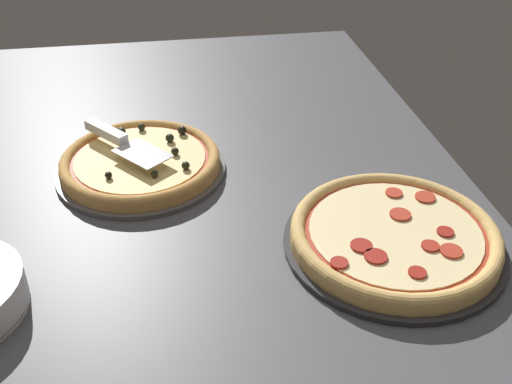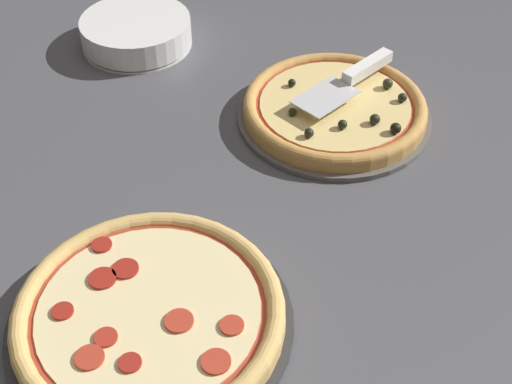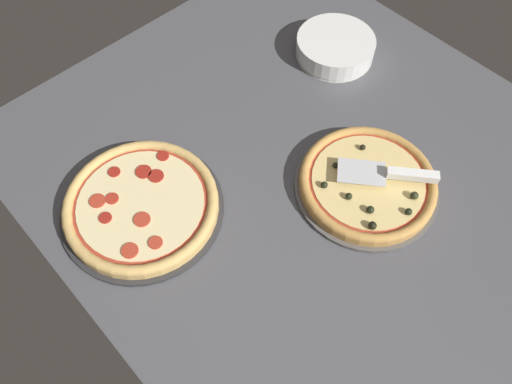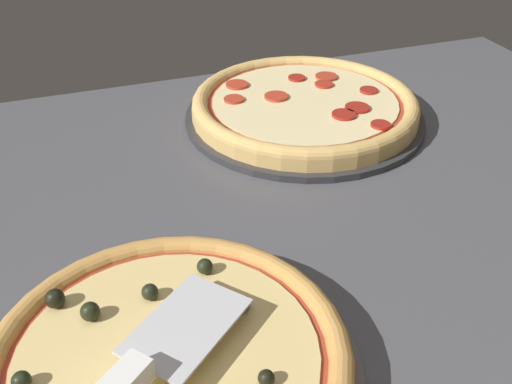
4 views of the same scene
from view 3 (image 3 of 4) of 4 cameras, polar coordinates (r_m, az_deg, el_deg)
The scene contains 7 objects.
ground_plane at distance 118.46cm, azimuth 9.73°, elevation -0.46°, with size 155.53×117.64×3.60cm, color #4C4C51.
pizza_pan_front at distance 118.18cm, azimuth 12.47°, elevation 0.59°, with size 33.40×33.40×1.00cm, color #565451.
pizza_front at distance 116.52cm, azimuth 12.65°, elevation 1.10°, with size 31.39×31.39×4.08cm.
pizza_pan_back at distance 115.17cm, azimuth -12.81°, elevation -1.91°, with size 36.66×36.66×1.00cm, color #2D2D30.
pizza_back at distance 113.44cm, azimuth -13.01°, elevation -1.39°, with size 34.46×34.46×3.15cm.
serving_spatula at distance 115.37cm, azimuth 16.07°, elevation 1.97°, with size 19.89×17.61×2.00cm.
plate_stack at distance 143.91cm, azimuth 9.03°, elevation 16.03°, with size 21.43×21.43×5.60cm.
Camera 3 is at (-30.65, 56.15, 97.90)cm, focal length 35.00 mm.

